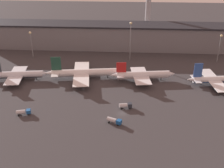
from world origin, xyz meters
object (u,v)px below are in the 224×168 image
airplane_3 (215,79)px  control_tower (148,7)px  service_vehicle_1 (126,105)px  service_vehicle_2 (114,121)px  airplane_0 (18,75)px  service_vehicle_3 (23,112)px  airplane_2 (143,75)px  airplane_1 (84,73)px

airplane_3 → control_tower: control_tower is taller
service_vehicle_1 → service_vehicle_2: size_ratio=0.91×
airplane_0 → service_vehicle_2: 77.25m
airplane_3 → service_vehicle_1: airplane_3 is taller
service_vehicle_1 → service_vehicle_3: service_vehicle_1 is taller
service_vehicle_1 → service_vehicle_3: 52.42m
airplane_0 → service_vehicle_3: 42.77m
airplane_2 → service_vehicle_2: airplane_2 is taller
airplane_2 → airplane_3: airplane_3 is taller
airplane_0 → airplane_3: airplane_3 is taller
service_vehicle_3 → control_tower: (68.06, 130.21, 26.85)m
airplane_3 → service_vehicle_2: airplane_3 is taller
airplane_1 → airplane_2: size_ratio=1.21×
airplane_0 → control_tower: (85.14, 91.05, 24.83)m
airplane_0 → control_tower: control_tower is taller
airplane_3 → airplane_2: bearing=169.3°
airplane_0 → airplane_1: (41.27, 5.03, 0.26)m
airplane_2 → service_vehicle_3: size_ratio=5.70×
airplane_0 → airplane_2: (78.61, 4.11, 0.19)m
service_vehicle_1 → service_vehicle_2: bearing=-117.8°
airplane_1 → service_vehicle_2: size_ratio=6.67×
service_vehicle_3 → airplane_2: bearing=21.1°
airplane_3 → service_vehicle_2: 75.14m
service_vehicle_2 → service_vehicle_3: bearing=-163.9°
service_vehicle_2 → control_tower: 139.39m
service_vehicle_1 → control_tower: control_tower is taller
service_vehicle_2 → control_tower: (21.69, 135.06, 26.82)m
airplane_0 → service_vehicle_1: (68.65, -29.79, -1.93)m
airplane_1 → service_vehicle_1: (27.39, -34.82, -2.18)m
service_vehicle_3 → control_tower: bearing=48.4°
airplane_1 → service_vehicle_3: (-24.19, -44.19, -2.28)m
airplane_1 → airplane_3: bearing=-10.0°
airplane_3 → control_tower: size_ratio=0.73×
control_tower → airplane_1: bearing=-117.0°
service_vehicle_3 → control_tower: size_ratio=0.15×
airplane_1 → service_vehicle_3: bearing=-126.6°
service_vehicle_3 → airplane_1: bearing=47.3°
service_vehicle_1 → service_vehicle_3: (-51.58, -9.37, -0.10)m
airplane_2 → airplane_0: bearing=175.1°
control_tower → service_vehicle_1: bearing=-97.8°
service_vehicle_2 → control_tower: control_tower is taller
airplane_0 → service_vehicle_2: airplane_0 is taller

